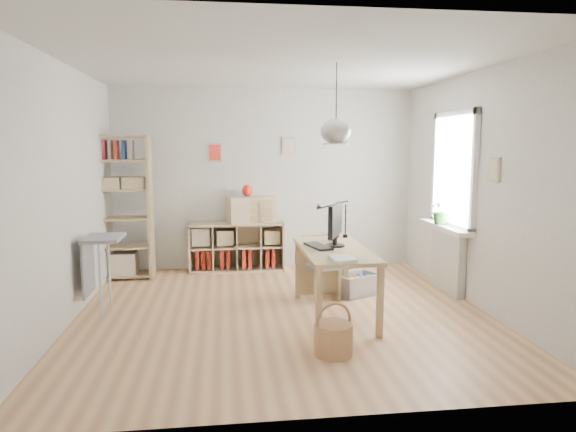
{
  "coord_description": "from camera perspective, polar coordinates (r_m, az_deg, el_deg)",
  "views": [
    {
      "loc": [
        -0.63,
        -5.49,
        1.85
      ],
      "look_at": [
        0.1,
        0.3,
        1.05
      ],
      "focal_mm": 32.0,
      "sensor_mm": 36.0,
      "label": 1
    }
  ],
  "objects": [
    {
      "name": "room_shell",
      "position": [
        5.47,
        5.35,
        9.37
      ],
      "size": [
        4.5,
        4.5,
        4.5
      ],
      "color": "white",
      "rests_on": "ground"
    },
    {
      "name": "yarn_ball",
      "position": [
        6.02,
        5.07,
        -2.09
      ],
      "size": [
        0.14,
        0.14,
        0.14
      ],
      "primitive_type": "sphere",
      "color": "#4F0A0D",
      "rests_on": "desk"
    },
    {
      "name": "cube_shelf",
      "position": [
        7.72,
        -5.88,
        -3.82
      ],
      "size": [
        1.4,
        0.38,
        0.72
      ],
      "color": "beige",
      "rests_on": "ground"
    },
    {
      "name": "task_lamp",
      "position": [
        6.1,
        4.73,
        0.18
      ],
      "size": [
        0.4,
        0.15,
        0.43
      ],
      "color": "black",
      "rests_on": "desk"
    },
    {
      "name": "window_unit",
      "position": [
        6.73,
        18.0,
        4.87
      ],
      "size": [
        0.07,
        1.16,
        1.46
      ],
      "color": "white",
      "rests_on": "ground"
    },
    {
      "name": "ground",
      "position": [
        5.82,
        -0.62,
        -10.72
      ],
      "size": [
        4.5,
        4.5,
        0.0
      ],
      "primitive_type": "plane",
      "color": "tan",
      "rests_on": "ground"
    },
    {
      "name": "radiator",
      "position": [
        6.86,
        17.33,
        -4.76
      ],
      "size": [
        0.1,
        0.8,
        0.8
      ],
      "primitive_type": "cube",
      "color": "silver",
      "rests_on": "ground"
    },
    {
      "name": "wicker_basket",
      "position": [
        4.7,
        5.06,
        -13.33
      ],
      "size": [
        0.35,
        0.35,
        0.48
      ],
      "rotation": [
        0.0,
        0.0,
        0.3
      ],
      "color": "#AB794D",
      "rests_on": "ground"
    },
    {
      "name": "storage_chest",
      "position": [
        6.56,
        7.36,
        -7.05
      ],
      "size": [
        0.7,
        0.73,
        0.54
      ],
      "rotation": [
        0.0,
        0.0,
        0.43
      ],
      "color": "#B4B4AF",
      "rests_on": "ground"
    },
    {
      "name": "potted_plant",
      "position": [
        6.81,
        16.69,
        0.62
      ],
      "size": [
        0.36,
        0.33,
        0.35
      ],
      "primitive_type": "imported",
      "rotation": [
        0.0,
        0.0,
        0.18
      ],
      "color": "#286526",
      "rests_on": "windowsill"
    },
    {
      "name": "chair",
      "position": [
        6.32,
        3.56,
        -5.15
      ],
      "size": [
        0.46,
        0.46,
        0.76
      ],
      "rotation": [
        0.0,
        0.0,
        0.27
      ],
      "color": "gray",
      "rests_on": "ground"
    },
    {
      "name": "paper_tray",
      "position": [
        5.01,
        6.07,
        -4.74
      ],
      "size": [
        0.24,
        0.29,
        0.03
      ],
      "primitive_type": "cube",
      "rotation": [
        0.0,
        0.0,
        0.07
      ],
      "color": "white",
      "rests_on": "desk"
    },
    {
      "name": "side_table",
      "position": [
        6.12,
        -20.4,
        -3.82
      ],
      "size": [
        0.4,
        0.55,
        0.85
      ],
      "color": "gray",
      "rests_on": "ground"
    },
    {
      "name": "tall_bookshelf",
      "position": [
        7.46,
        -18.02,
        1.56
      ],
      "size": [
        0.8,
        0.38,
        2.0
      ],
      "color": "tan",
      "rests_on": "ground"
    },
    {
      "name": "keyboard",
      "position": [
        5.62,
        3.38,
        -3.36
      ],
      "size": [
        0.27,
        0.46,
        0.02
      ],
      "primitive_type": "cube",
      "rotation": [
        0.0,
        0.0,
        0.26
      ],
      "color": "black",
      "rests_on": "desk"
    },
    {
      "name": "monitor",
      "position": [
        5.64,
        5.27,
        -0.74
      ],
      "size": [
        0.26,
        0.51,
        0.47
      ],
      "rotation": [
        0.0,
        0.0,
        -0.41
      ],
      "color": "black",
      "rests_on": "desk"
    },
    {
      "name": "red_vase",
      "position": [
        7.56,
        -4.56,
        2.84
      ],
      "size": [
        0.15,
        0.15,
        0.18
      ],
      "primitive_type": "ellipsoid",
      "color": "#A8190E",
      "rests_on": "drawer_chest"
    },
    {
      "name": "drawer_chest",
      "position": [
        7.59,
        -4.13,
        0.71
      ],
      "size": [
        0.74,
        0.46,
        0.39
      ],
      "primitive_type": "cube",
      "rotation": [
        0.0,
        0.0,
        0.23
      ],
      "color": "beige",
      "rests_on": "cube_shelf"
    },
    {
      "name": "windowsill",
      "position": [
        6.76,
        17.09,
        -1.22
      ],
      "size": [
        0.22,
        1.2,
        0.06
      ],
      "primitive_type": "cube",
      "color": "white",
      "rests_on": "radiator"
    },
    {
      "name": "desk",
      "position": [
        5.59,
        5.17,
        -4.54
      ],
      "size": [
        0.7,
        1.5,
        0.75
      ],
      "color": "tan",
      "rests_on": "ground"
    }
  ]
}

